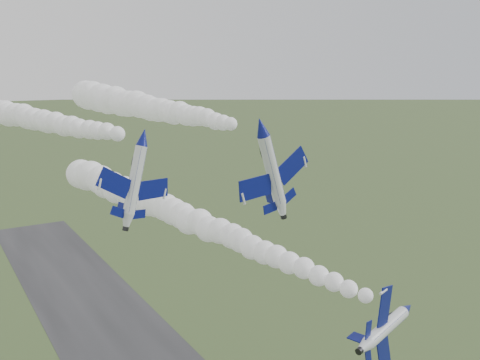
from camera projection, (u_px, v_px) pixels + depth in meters
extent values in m
cylinder|color=silver|center=(407.00, 308.00, 58.87)|extent=(3.58, 7.68, 1.46)
cone|color=navy|center=(450.00, 322.00, 55.74)|extent=(1.97, 2.32, 1.46)
cone|color=silver|center=(369.00, 297.00, 61.89)|extent=(1.86, 1.98, 1.46)
cylinder|color=black|center=(362.00, 295.00, 62.48)|extent=(0.86, 0.73, 0.74)
ellipsoid|color=black|center=(426.00, 312.00, 57.95)|extent=(1.68, 2.77, 0.97)
cube|color=navy|center=(401.00, 285.00, 58.55)|extent=(1.06, 2.20, 4.15)
cube|color=navy|center=(400.00, 329.00, 59.95)|extent=(1.06, 2.20, 4.15)
cube|color=navy|center=(376.00, 287.00, 60.98)|extent=(0.51, 1.02, 1.81)
cube|color=navy|center=(375.00, 310.00, 61.73)|extent=(0.51, 1.02, 1.81)
cube|color=navy|center=(382.00, 295.00, 62.05)|extent=(2.32, 1.96, 0.26)
cylinder|color=silver|center=(143.00, 137.00, 59.45)|extent=(3.75, 7.76, 1.68)
cone|color=navy|center=(171.00, 141.00, 56.28)|extent=(2.17, 2.38, 1.68)
cone|color=silver|center=(119.00, 134.00, 62.50)|extent=(2.07, 2.04, 1.68)
cylinder|color=black|center=(114.00, 133.00, 63.09)|extent=(0.97, 0.76, 0.85)
ellipsoid|color=black|center=(155.00, 134.00, 58.16)|extent=(1.81, 2.81, 1.12)
cube|color=navy|center=(119.00, 133.00, 57.89)|extent=(4.48, 3.22, 1.28)
cube|color=navy|center=(157.00, 142.00, 61.96)|extent=(4.48, 3.22, 1.28)
cube|color=navy|center=(113.00, 132.00, 60.87)|extent=(1.97, 1.45, 0.59)
cube|color=navy|center=(133.00, 137.00, 63.05)|extent=(1.97, 1.45, 0.59)
cube|color=navy|center=(126.00, 125.00, 61.82)|extent=(1.04, 1.57, 1.94)
cylinder|color=silver|center=(261.00, 127.00, 66.42)|extent=(3.29, 9.61, 2.12)
cone|color=navy|center=(295.00, 131.00, 61.86)|extent=(2.42, 2.71, 2.12)
cone|color=silver|center=(233.00, 124.00, 70.81)|extent=(2.36, 2.27, 2.12)
cylinder|color=black|center=(228.00, 123.00, 71.66)|extent=(1.15, 0.80, 1.08)
ellipsoid|color=black|center=(273.00, 124.00, 64.32)|extent=(1.81, 3.38, 1.42)
cube|color=navy|center=(237.00, 138.00, 65.44)|extent=(5.24, 3.29, 1.77)
cube|color=navy|center=(276.00, 118.00, 68.90)|extent=(5.24, 3.29, 1.77)
cube|color=navy|center=(228.00, 129.00, 69.11)|extent=(2.30, 1.49, 0.81)
cube|color=navy|center=(248.00, 119.00, 70.95)|extent=(2.30, 1.49, 0.81)
cube|color=navy|center=(236.00, 114.00, 69.27)|extent=(1.12, 1.89, 2.38)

